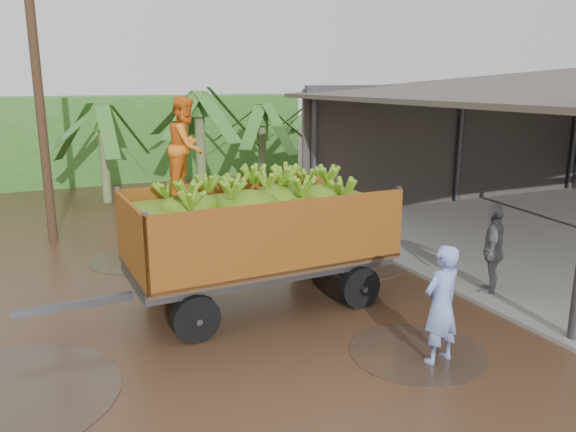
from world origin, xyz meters
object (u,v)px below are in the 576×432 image
(banana_trailer, at_px, (258,230))
(utility_pole, at_px, (37,80))
(man_grey, at_px, (493,250))
(man_blue, at_px, (441,305))

(banana_trailer, height_order, utility_pole, utility_pole)
(banana_trailer, bearing_deg, man_grey, -20.76)
(man_blue, bearing_deg, banana_trailer, -73.77)
(man_blue, relative_size, man_grey, 1.00)
(man_grey, bearing_deg, utility_pole, -82.83)
(banana_trailer, relative_size, man_grey, 3.62)
(banana_trailer, relative_size, man_blue, 3.64)
(banana_trailer, xyz_separation_m, man_grey, (4.47, -1.53, -0.54))
(man_grey, height_order, utility_pole, utility_pole)
(banana_trailer, xyz_separation_m, man_blue, (1.65, -3.33, -0.55))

